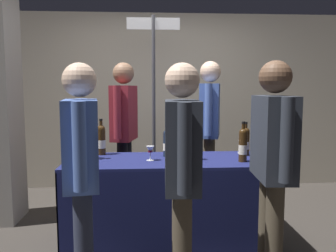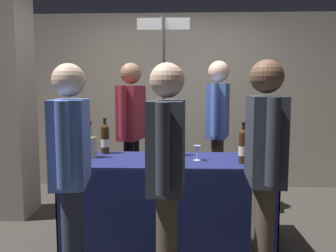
# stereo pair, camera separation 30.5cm
# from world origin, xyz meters

# --- Properties ---
(ground_plane) EXTENTS (12.00, 12.00, 0.00)m
(ground_plane) POSITION_xyz_m (0.00, 0.00, 0.00)
(ground_plane) COLOR #38332D
(back_partition) EXTENTS (7.06, 0.12, 2.45)m
(back_partition) POSITION_xyz_m (0.00, 1.90, 1.22)
(back_partition) COLOR #B2A893
(back_partition) RESTS_ON ground_plane
(concrete_pillar) EXTENTS (0.45, 0.45, 3.53)m
(concrete_pillar) POSITION_xyz_m (-1.78, 0.65, 1.77)
(concrete_pillar) COLOR gray
(concrete_pillar) RESTS_ON ground_plane
(tasting_table) EXTENTS (1.81, 0.71, 0.78)m
(tasting_table) POSITION_xyz_m (0.00, 0.00, 0.54)
(tasting_table) COLOR #191E51
(tasting_table) RESTS_ON ground_plane
(featured_wine_bottle) EXTENTS (0.07, 0.07, 0.32)m
(featured_wine_bottle) POSITION_xyz_m (0.74, 0.13, 0.91)
(featured_wine_bottle) COLOR #38230F
(featured_wine_bottle) RESTS_ON tasting_table
(display_bottle_0) EXTENTS (0.07, 0.07, 0.35)m
(display_bottle_0) POSITION_xyz_m (0.64, -0.14, 0.92)
(display_bottle_0) COLOR #38230F
(display_bottle_0) RESTS_ON tasting_table
(display_bottle_1) EXTENTS (0.08, 0.08, 0.35)m
(display_bottle_1) POSITION_xyz_m (-0.62, 0.25, 0.92)
(display_bottle_1) COLOR #38230F
(display_bottle_1) RESTS_ON tasting_table
(display_bottle_2) EXTENTS (0.08, 0.08, 0.30)m
(display_bottle_2) POSITION_xyz_m (-0.00, 0.13, 0.91)
(display_bottle_2) COLOR #192333
(display_bottle_2) RESTS_ON tasting_table
(display_bottle_3) EXTENTS (0.08, 0.08, 0.31)m
(display_bottle_3) POSITION_xyz_m (0.09, 0.18, 0.91)
(display_bottle_3) COLOR black
(display_bottle_3) RESTS_ON tasting_table
(wine_glass_near_vendor) EXTENTS (0.07, 0.07, 0.12)m
(wine_glass_near_vendor) POSITION_xyz_m (0.74, 0.25, 0.86)
(wine_glass_near_vendor) COLOR silver
(wine_glass_near_vendor) RESTS_ON tasting_table
(wine_glass_mid) EXTENTS (0.07, 0.07, 0.13)m
(wine_glass_mid) POSITION_xyz_m (0.26, -0.04, 0.87)
(wine_glass_mid) COLOR silver
(wine_glass_mid) RESTS_ON tasting_table
(wine_glass_near_taster) EXTENTS (0.07, 0.07, 0.13)m
(wine_glass_near_taster) POSITION_xyz_m (-0.16, -0.05, 0.87)
(wine_glass_near_taster) COLOR silver
(wine_glass_near_taster) RESTS_ON tasting_table
(flower_vase) EXTENTS (0.11, 0.11, 0.42)m
(flower_vase) POSITION_xyz_m (-0.71, 0.04, 0.90)
(flower_vase) COLOR tan
(flower_vase) RESTS_ON tasting_table
(vendor_presenter) EXTENTS (0.31, 0.57, 1.71)m
(vendor_presenter) POSITION_xyz_m (0.53, 0.85, 1.03)
(vendor_presenter) COLOR #4C4233
(vendor_presenter) RESTS_ON ground_plane
(vendor_assistant) EXTENTS (0.29, 0.56, 1.69)m
(vendor_assistant) POSITION_xyz_m (-0.44, 0.75, 1.01)
(vendor_assistant) COLOR black
(vendor_assistant) RESTS_ON ground_plane
(taster_foreground_right) EXTENTS (0.27, 0.60, 1.57)m
(taster_foreground_right) POSITION_xyz_m (-0.61, -0.84, 0.94)
(taster_foreground_right) COLOR #2D3347
(taster_foreground_right) RESTS_ON ground_plane
(taster_foreground_left) EXTENTS (0.23, 0.61, 1.57)m
(taster_foreground_left) POSITION_xyz_m (0.03, -0.93, 0.94)
(taster_foreground_left) COLOR #4C4233
(taster_foreground_left) RESTS_ON ground_plane
(taster_foreground_centre) EXTENTS (0.24, 0.62, 1.59)m
(taster_foreground_centre) POSITION_xyz_m (0.67, -0.77, 0.96)
(taster_foreground_centre) COLOR #4C4233
(taster_foreground_centre) RESTS_ON ground_plane
(booth_signpost) EXTENTS (0.64, 0.04, 2.28)m
(booth_signpost) POSITION_xyz_m (-0.10, 1.19, 1.39)
(booth_signpost) COLOR #47474C
(booth_signpost) RESTS_ON ground_plane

